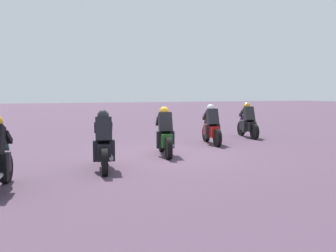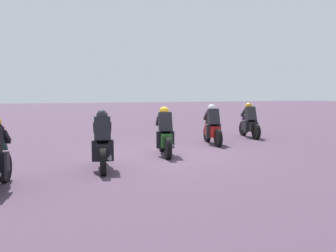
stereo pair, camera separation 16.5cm
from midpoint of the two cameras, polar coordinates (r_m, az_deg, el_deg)
ground_plane at (r=11.43m, az=0.29°, el=-4.50°), size 120.00×120.00×0.00m
rider_lane_a at (r=16.03m, az=13.02°, el=0.43°), size 2.03×0.61×1.51m
rider_lane_b at (r=13.71m, az=7.38°, el=-0.28°), size 2.03×0.62×1.51m
rider_lane_c at (r=11.21m, az=-0.09°, el=-1.47°), size 2.03×0.63×1.51m
rider_lane_d at (r=9.26m, az=-9.75°, el=-2.98°), size 2.03×0.61×1.51m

